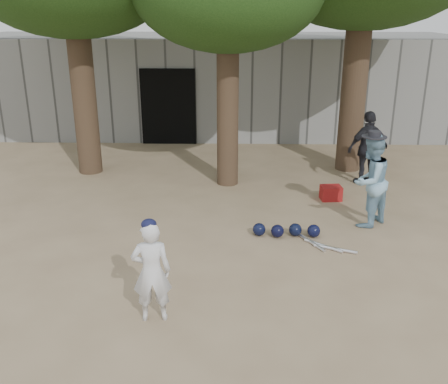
{
  "coord_description": "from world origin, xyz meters",
  "views": [
    {
      "loc": [
        0.79,
        -6.71,
        3.77
      ],
      "look_at": [
        0.6,
        1.0,
        0.95
      ],
      "focal_mm": 40.0,
      "sensor_mm": 36.0,
      "label": 1
    }
  ],
  "objects_px": {
    "boy_player": "(152,272)",
    "red_bag": "(331,193)",
    "spectator_blue": "(370,181)",
    "spectator_dark": "(368,148)"
  },
  "relations": [
    {
      "from": "boy_player",
      "to": "red_bag",
      "type": "relative_size",
      "value": 3.25
    },
    {
      "from": "boy_player",
      "to": "spectator_dark",
      "type": "relative_size",
      "value": 0.81
    },
    {
      "from": "boy_player",
      "to": "spectator_blue",
      "type": "height_order",
      "value": "spectator_blue"
    },
    {
      "from": "boy_player",
      "to": "spectator_blue",
      "type": "bearing_deg",
      "value": -145.47
    },
    {
      "from": "red_bag",
      "to": "boy_player",
      "type": "bearing_deg",
      "value": -124.79
    },
    {
      "from": "boy_player",
      "to": "spectator_blue",
      "type": "relative_size",
      "value": 0.8
    },
    {
      "from": "boy_player",
      "to": "spectator_blue",
      "type": "distance_m",
      "value": 4.67
    },
    {
      "from": "spectator_blue",
      "to": "red_bag",
      "type": "bearing_deg",
      "value": -114.9
    },
    {
      "from": "spectator_blue",
      "to": "spectator_dark",
      "type": "xyz_separation_m",
      "value": [
        0.54,
        2.33,
        -0.01
      ]
    },
    {
      "from": "boy_player",
      "to": "spectator_blue",
      "type": "xyz_separation_m",
      "value": [
        3.48,
        3.12,
        0.17
      ]
    }
  ]
}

